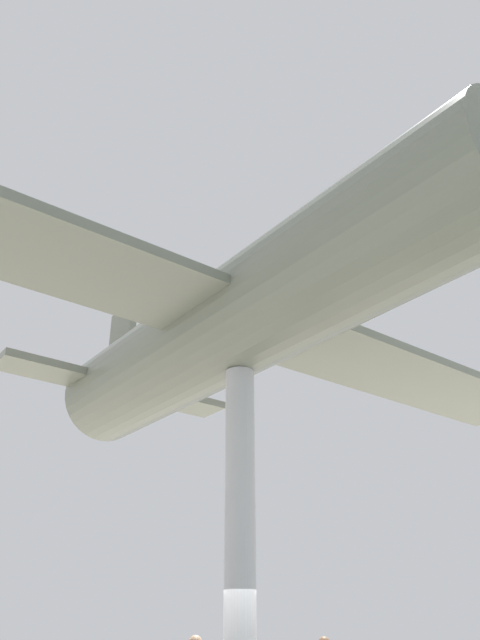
% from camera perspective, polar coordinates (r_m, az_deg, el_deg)
% --- Properties ---
extents(support_pylon_central, '(0.50, 0.50, 6.09)m').
position_cam_1_polar(support_pylon_central, '(10.44, 0.00, -20.44)').
color(support_pylon_central, '#B7B7BC').
rests_on(support_pylon_central, ground_plane).
extents(suspended_airplane, '(18.26, 13.13, 3.32)m').
position_cam_1_polar(suspended_airplane, '(11.40, 1.01, 0.65)').
color(suspended_airplane, slate).
rests_on(suspended_airplane, support_pylon_central).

